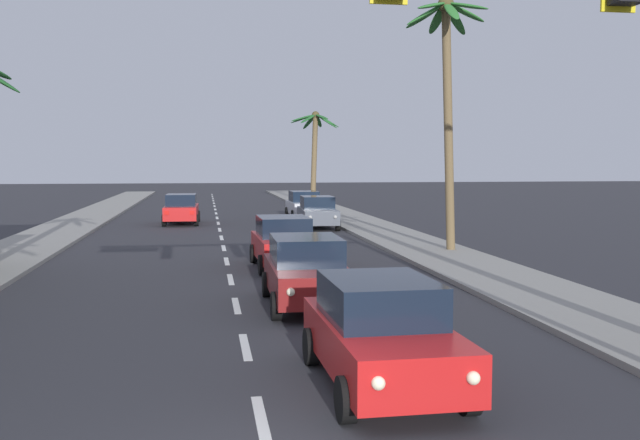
{
  "coord_description": "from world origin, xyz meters",
  "views": [
    {
      "loc": [
        -0.71,
        -7.77,
        3.5
      ],
      "look_at": [
        1.79,
        8.0,
        2.2
      ],
      "focal_mm": 40.68,
      "sensor_mm": 36.0,
      "label": 1
    }
  ],
  "objects_px": {
    "traffic_signal_mast": "(546,9)",
    "palm_right_farthest": "(315,140)",
    "sedan_oncoming_far": "(181,209)",
    "sedan_lead_at_stop_bar": "(381,332)",
    "sedan_third_in_queue": "(307,271)",
    "sedan_fifth_in_queue": "(284,242)",
    "palm_right_second": "(447,71)",
    "sedan_parked_mid_kerb": "(304,205)",
    "sedan_parked_nearest_kerb": "(317,212)"
  },
  "relations": [
    {
      "from": "sedan_fifth_in_queue",
      "to": "sedan_parked_nearest_kerb",
      "type": "distance_m",
      "value": 14.05
    },
    {
      "from": "sedan_fifth_in_queue",
      "to": "sedan_parked_mid_kerb",
      "type": "relative_size",
      "value": 1.0
    },
    {
      "from": "sedan_fifth_in_queue",
      "to": "sedan_oncoming_far",
      "type": "distance_m",
      "value": 17.83
    },
    {
      "from": "traffic_signal_mast",
      "to": "sedan_oncoming_far",
      "type": "distance_m",
      "value": 33.94
    },
    {
      "from": "sedan_fifth_in_queue",
      "to": "sedan_parked_mid_kerb",
      "type": "xyz_separation_m",
      "value": [
        3.42,
        20.09,
        0.0
      ]
    },
    {
      "from": "sedan_fifth_in_queue",
      "to": "palm_right_second",
      "type": "relative_size",
      "value": 0.47
    },
    {
      "from": "sedan_third_in_queue",
      "to": "palm_right_second",
      "type": "bearing_deg",
      "value": 54.4
    },
    {
      "from": "sedan_third_in_queue",
      "to": "sedan_fifth_in_queue",
      "type": "xyz_separation_m",
      "value": [
        0.13,
        6.38,
        0.0
      ]
    },
    {
      "from": "palm_right_farthest",
      "to": "sedan_parked_nearest_kerb",
      "type": "bearing_deg",
      "value": -98.26
    },
    {
      "from": "traffic_signal_mast",
      "to": "sedan_fifth_in_queue",
      "type": "relative_size",
      "value": 2.43
    },
    {
      "from": "sedan_third_in_queue",
      "to": "sedan_parked_nearest_kerb",
      "type": "relative_size",
      "value": 0.99
    },
    {
      "from": "traffic_signal_mast",
      "to": "sedan_lead_at_stop_bar",
      "type": "xyz_separation_m",
      "value": [
        -1.08,
        3.1,
        -4.31
      ]
    },
    {
      "from": "sedan_parked_nearest_kerb",
      "to": "palm_right_farthest",
      "type": "relative_size",
      "value": 0.6
    },
    {
      "from": "traffic_signal_mast",
      "to": "sedan_parked_mid_kerb",
      "type": "relative_size",
      "value": 2.44
    },
    {
      "from": "sedan_lead_at_stop_bar",
      "to": "sedan_fifth_in_queue",
      "type": "xyz_separation_m",
      "value": [
        -0.13,
        12.76,
        0.0
      ]
    },
    {
      "from": "sedan_parked_mid_kerb",
      "to": "palm_right_second",
      "type": "height_order",
      "value": "palm_right_second"
    },
    {
      "from": "palm_right_second",
      "to": "sedan_oncoming_far",
      "type": "bearing_deg",
      "value": 125.24
    },
    {
      "from": "sedan_lead_at_stop_bar",
      "to": "sedan_third_in_queue",
      "type": "relative_size",
      "value": 1.0
    },
    {
      "from": "sedan_lead_at_stop_bar",
      "to": "sedan_third_in_queue",
      "type": "height_order",
      "value": "same"
    },
    {
      "from": "sedan_parked_nearest_kerb",
      "to": "palm_right_second",
      "type": "xyz_separation_m",
      "value": [
        3.22,
        -10.83,
        6.0
      ]
    },
    {
      "from": "traffic_signal_mast",
      "to": "sedan_parked_mid_kerb",
      "type": "bearing_deg",
      "value": 86.49
    },
    {
      "from": "sedan_lead_at_stop_bar",
      "to": "palm_right_second",
      "type": "relative_size",
      "value": 0.47
    },
    {
      "from": "sedan_lead_at_stop_bar",
      "to": "sedan_third_in_queue",
      "type": "distance_m",
      "value": 6.39
    },
    {
      "from": "sedan_third_in_queue",
      "to": "sedan_parked_mid_kerb",
      "type": "xyz_separation_m",
      "value": [
        3.55,
        26.47,
        0.0
      ]
    },
    {
      "from": "sedan_third_in_queue",
      "to": "palm_right_farthest",
      "type": "relative_size",
      "value": 0.6
    },
    {
      "from": "palm_right_second",
      "to": "palm_right_farthest",
      "type": "xyz_separation_m",
      "value": [
        -0.31,
        30.84,
        -1.64
      ]
    },
    {
      "from": "sedan_parked_mid_kerb",
      "to": "sedan_oncoming_far",
      "type": "bearing_deg",
      "value": -159.76
    },
    {
      "from": "sedan_fifth_in_queue",
      "to": "palm_right_second",
      "type": "xyz_separation_m",
      "value": [
        6.46,
        2.84,
        6.0
      ]
    },
    {
      "from": "sedan_parked_nearest_kerb",
      "to": "sedan_lead_at_stop_bar",
      "type": "bearing_deg",
      "value": -96.72
    },
    {
      "from": "traffic_signal_mast",
      "to": "sedan_parked_mid_kerb",
      "type": "xyz_separation_m",
      "value": [
        2.21,
        35.96,
        -4.31
      ]
    },
    {
      "from": "sedan_oncoming_far",
      "to": "palm_right_farthest",
      "type": "xyz_separation_m",
      "value": [
        9.99,
        16.26,
        4.37
      ]
    },
    {
      "from": "sedan_parked_nearest_kerb",
      "to": "sedan_parked_mid_kerb",
      "type": "distance_m",
      "value": 6.43
    },
    {
      "from": "sedan_lead_at_stop_bar",
      "to": "sedan_third_in_queue",
      "type": "bearing_deg",
      "value": 92.41
    },
    {
      "from": "sedan_third_in_queue",
      "to": "sedan_fifth_in_queue",
      "type": "distance_m",
      "value": 6.38
    },
    {
      "from": "sedan_fifth_in_queue",
      "to": "palm_right_second",
      "type": "bearing_deg",
      "value": 23.69
    },
    {
      "from": "sedan_parked_mid_kerb",
      "to": "palm_right_farthest",
      "type": "bearing_deg",
      "value": 78.62
    },
    {
      "from": "sedan_lead_at_stop_bar",
      "to": "sedan_oncoming_far",
      "type": "xyz_separation_m",
      "value": [
        -3.97,
        30.18,
        0.0
      ]
    },
    {
      "from": "sedan_oncoming_far",
      "to": "sedan_parked_mid_kerb",
      "type": "height_order",
      "value": "same"
    },
    {
      "from": "palm_right_second",
      "to": "palm_right_farthest",
      "type": "distance_m",
      "value": 30.88
    },
    {
      "from": "sedan_third_in_queue",
      "to": "sedan_parked_nearest_kerb",
      "type": "distance_m",
      "value": 20.33
    },
    {
      "from": "sedan_oncoming_far",
      "to": "sedan_lead_at_stop_bar",
      "type": "bearing_deg",
      "value": -82.5
    },
    {
      "from": "sedan_parked_nearest_kerb",
      "to": "palm_right_farthest",
      "type": "height_order",
      "value": "palm_right_farthest"
    },
    {
      "from": "sedan_lead_at_stop_bar",
      "to": "sedan_oncoming_far",
      "type": "distance_m",
      "value": 30.44
    },
    {
      "from": "sedan_parked_nearest_kerb",
      "to": "palm_right_second",
      "type": "bearing_deg",
      "value": -73.47
    },
    {
      "from": "sedan_fifth_in_queue",
      "to": "palm_right_second",
      "type": "distance_m",
      "value": 9.27
    },
    {
      "from": "sedan_parked_nearest_kerb",
      "to": "sedan_parked_mid_kerb",
      "type": "relative_size",
      "value": 1.01
    },
    {
      "from": "sedan_lead_at_stop_bar",
      "to": "sedan_oncoming_far",
      "type": "height_order",
      "value": "same"
    },
    {
      "from": "palm_right_farthest",
      "to": "sedan_lead_at_stop_bar",
      "type": "bearing_deg",
      "value": -97.38
    },
    {
      "from": "traffic_signal_mast",
      "to": "palm_right_farthest",
      "type": "distance_m",
      "value": 49.78
    },
    {
      "from": "traffic_signal_mast",
      "to": "sedan_parked_nearest_kerb",
      "type": "height_order",
      "value": "traffic_signal_mast"
    }
  ]
}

